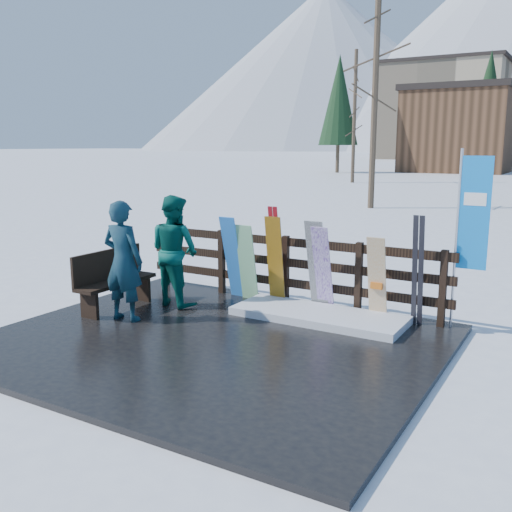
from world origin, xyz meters
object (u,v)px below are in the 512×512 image
Objects in this scene: snowboard_0 at (233,257)px; rental_flag at (470,220)px; snowboard_4 at (317,266)px; person_front at (123,261)px; person_back at (174,250)px; snowboard_1 at (247,263)px; snowboard_2 at (275,261)px; bench at (113,278)px; snowboard_5 at (377,279)px; snowboard_3 at (323,269)px.

snowboard_0 is 0.57× the size of rental_flag.
person_front is at bearing -140.93° from snowboard_4.
snowboard_1 is at bearing -128.76° from person_back.
snowboard_4 is (0.76, -0.00, -0.01)m from snowboard_2.
bench is 2.24m from snowboard_1.
snowboard_1 is 0.73× the size of person_back.
snowboard_5 is at bearing -167.61° from rental_flag.
snowboard_1 is at bearing -123.74° from person_front.
snowboard_2 is at bearing 180.00° from snowboard_4.
person_back is at bearing -101.79° from person_front.
bench is at bearing -131.03° from snowboard_0.
snowboard_3 is at bearing -151.40° from person_back.
snowboard_4 is (1.60, -0.00, 0.02)m from snowboard_0.
person_front reaches higher than snowboard_0.
snowboard_0 is at bearing -117.89° from person_back.
person_front is at bearing -118.50° from snowboard_1.
bench is 0.81× the size of person_front.
snowboard_0 is 0.98× the size of snowboard_4.
snowboard_1 is at bearing -175.63° from rental_flag.
snowboard_2 is at bearing -141.50° from person_back.
snowboard_1 is (1.63, 1.54, 0.15)m from bench.
snowboard_1 is (0.29, 0.00, -0.06)m from snowboard_0.
snowboard_1 is 0.89× the size of snowboard_2.
snowboard_0 is 1.11× the size of snowboard_1.
snowboard_3 is at bearing 0.00° from snowboard_2.
snowboard_4 is 0.83× the size of person_front.
bench is 1.00× the size of snowboard_0.
person_front reaches higher than snowboard_5.
person_front reaches higher than snowboard_1.
snowboard_4 is (-0.10, -0.00, 0.04)m from snowboard_3.
snowboard_4 is at bearing -180.00° from snowboard_3.
snowboard_2 is 0.86m from snowboard_3.
snowboard_2 is 3.11m from rental_flag.
snowboard_0 is at bearing -180.00° from snowboard_3.
snowboard_2 is 0.82× the size of person_front.
person_front is (0.59, -0.37, 0.41)m from bench.
person_back is at bearing -159.63° from snowboard_4.
snowboard_2 reaches higher than snowboard_3.
person_back is at bearing -137.81° from snowboard_1.
snowboard_0 is 2.59m from snowboard_5.
person_back is (-3.21, -0.82, 0.27)m from snowboard_5.
snowboard_5 is 3.33m from person_back.
rental_flag is (2.12, 0.27, 0.90)m from snowboard_3.
snowboard_3 is 1.09× the size of snowboard_5.
person_back reaches higher than person_front.
person_front is at bearing 92.50° from person_back.
snowboard_2 is 0.99× the size of snowboard_4.
person_back is at bearing 44.80° from bench.
snowboard_0 is at bearing 180.00° from snowboard_1.
snowboard_0 is at bearing 180.00° from snowboard_4.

